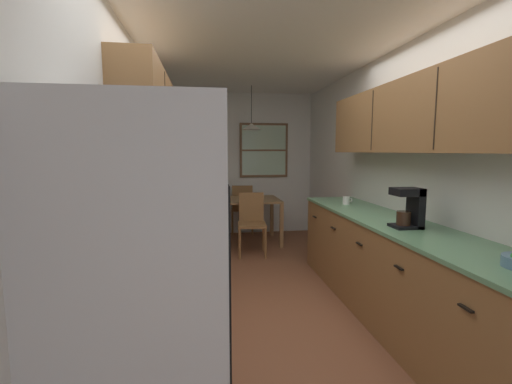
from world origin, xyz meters
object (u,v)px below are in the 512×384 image
(stove_range, at_px, (154,310))
(storage_canister, at_px, (163,216))
(refrigerator, at_px, (143,296))
(trash_bin, at_px, (203,236))
(mug_by_coffeemaker, at_px, (346,200))
(coffee_maker, at_px, (410,207))
(microwave_over_range, at_px, (128,128))
(dining_chair_near, at_px, (252,220))
(dining_chair_far, at_px, (242,207))
(dining_table, at_px, (252,205))
(table_serving_bowl, at_px, (253,196))

(stove_range, height_order, storage_canister, stove_range)
(refrigerator, bearing_deg, storage_canister, 92.91)
(trash_bin, height_order, mug_by_coffeemaker, mug_by_coffeemaker)
(storage_canister, height_order, coffee_maker, coffee_maker)
(microwave_over_range, xyz_separation_m, trash_bin, (0.41, 2.60, -1.33))
(dining_chair_near, distance_m, mug_by_coffeemaker, 1.59)
(trash_bin, bearing_deg, coffee_maker, -54.01)
(stove_range, relative_size, microwave_over_range, 1.79)
(dining_chair_far, height_order, coffee_maker, coffee_maker)
(microwave_over_range, bearing_deg, trash_bin, 81.07)
(mug_by_coffeemaker, bearing_deg, dining_chair_far, 110.98)
(dining_table, height_order, coffee_maker, coffee_maker)
(trash_bin, bearing_deg, dining_chair_far, 63.32)
(dining_chair_near, xyz_separation_m, dining_chair_far, (-0.00, 1.28, 0.00))
(dining_table, distance_m, dining_chair_near, 0.66)
(storage_canister, bearing_deg, dining_chair_near, 64.18)
(dining_chair_near, bearing_deg, refrigerator, -105.46)
(microwave_over_range, height_order, mug_by_coffeemaker, microwave_over_range)
(dining_chair_far, bearing_deg, refrigerator, -101.35)
(trash_bin, distance_m, storage_canister, 2.09)
(dining_chair_near, distance_m, storage_canister, 2.38)
(trash_bin, relative_size, coffee_maker, 2.05)
(dining_chair_near, bearing_deg, dining_chair_far, 90.13)
(refrigerator, distance_m, stove_range, 0.80)
(dining_chair_far, relative_size, storage_canister, 5.14)
(coffee_maker, bearing_deg, storage_canister, 170.14)
(coffee_maker, bearing_deg, dining_table, 105.90)
(mug_by_coffeemaker, bearing_deg, table_serving_bowl, 113.72)
(storage_canister, bearing_deg, refrigerator, -87.09)
(dining_chair_far, relative_size, coffee_maker, 2.79)
(microwave_over_range, distance_m, trash_bin, 2.94)
(stove_range, height_order, dining_chair_near, stove_range)
(stove_range, distance_m, microwave_over_range, 1.19)
(storage_canister, distance_m, coffee_maker, 2.01)
(refrigerator, distance_m, coffee_maker, 2.16)
(refrigerator, distance_m, dining_table, 4.20)
(dining_table, distance_m, coffee_maker, 3.23)
(microwave_over_range, bearing_deg, table_serving_bowl, 70.02)
(dining_table, bearing_deg, dining_chair_near, -97.33)
(refrigerator, height_order, storage_canister, refrigerator)
(coffee_maker, bearing_deg, stove_range, -171.60)
(dining_table, bearing_deg, mug_by_coffeemaker, -64.79)
(stove_range, relative_size, trash_bin, 1.67)
(storage_canister, bearing_deg, dining_table, 68.16)
(coffee_maker, relative_size, mug_by_coffeemaker, 2.81)
(stove_range, bearing_deg, storage_canister, 90.50)
(dining_chair_near, distance_m, table_serving_bowl, 0.75)
(coffee_maker, height_order, mug_by_coffeemaker, coffee_maker)
(microwave_over_range, xyz_separation_m, storage_canister, (0.11, 0.63, -0.67))
(mug_by_coffeemaker, bearing_deg, stove_range, -141.90)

